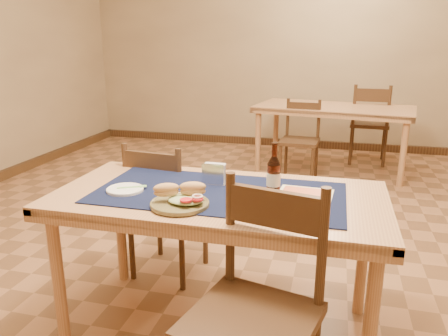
% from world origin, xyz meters
% --- Properties ---
extents(room, '(6.04, 7.04, 2.84)m').
position_xyz_m(room, '(0.00, 0.00, 1.40)').
color(room, '#9B6743').
rests_on(room, ground).
extents(main_table, '(1.60, 0.80, 0.75)m').
position_xyz_m(main_table, '(0.00, -0.80, 0.67)').
color(main_table, tan).
rests_on(main_table, ground).
extents(placemat, '(1.20, 0.60, 0.01)m').
position_xyz_m(placemat, '(0.00, -0.80, 0.75)').
color(placemat, '#0E1433').
rests_on(placemat, main_table).
extents(baseboard, '(6.00, 7.00, 0.10)m').
position_xyz_m(baseboard, '(0.00, 0.00, 0.05)').
color(baseboard, '#432C18').
rests_on(baseboard, ground).
extents(back_table, '(1.85, 1.13, 0.75)m').
position_xyz_m(back_table, '(0.50, 2.40, 0.67)').
color(back_table, tan).
rests_on(back_table, ground).
extents(chair_main_far, '(0.45, 0.45, 0.89)m').
position_xyz_m(chair_main_far, '(-0.47, -0.35, 0.46)').
color(chair_main_far, '#432C18').
rests_on(chair_main_far, ground).
extents(chair_main_near, '(0.54, 0.54, 0.96)m').
position_xyz_m(chair_main_near, '(0.29, -1.34, 0.50)').
color(chair_main_near, '#432C18').
rests_on(chair_main_near, ground).
extents(chair_back_near, '(0.42, 0.42, 0.86)m').
position_xyz_m(chair_back_near, '(0.17, 1.95, 0.45)').
color(chair_back_near, '#432C18').
rests_on(chair_back_near, ground).
extents(chair_back_far, '(0.48, 0.48, 0.98)m').
position_xyz_m(chair_back_far, '(0.93, 2.81, 0.51)').
color(chair_back_far, '#432C18').
rests_on(chair_back_far, ground).
extents(sandwich_plate, '(0.27, 0.27, 0.10)m').
position_xyz_m(sandwich_plate, '(-0.12, -1.01, 0.78)').
color(sandwich_plate, brown).
rests_on(sandwich_plate, placemat).
extents(side_plate, '(0.18, 0.18, 0.02)m').
position_xyz_m(side_plate, '(-0.45, -0.90, 0.76)').
color(side_plate, white).
rests_on(side_plate, placemat).
extents(fork, '(0.14, 0.08, 0.00)m').
position_xyz_m(fork, '(-0.41, -0.87, 0.77)').
color(fork, '#8AD474').
rests_on(fork, side_plate).
extents(beer_bottle, '(0.07, 0.07, 0.25)m').
position_xyz_m(beer_bottle, '(0.26, -0.75, 0.85)').
color(beer_bottle, '#4D1D0D').
rests_on(beer_bottle, placemat).
extents(napkin_holder, '(0.13, 0.05, 0.11)m').
position_xyz_m(napkin_holder, '(-0.06, -0.68, 0.81)').
color(napkin_holder, silver).
rests_on(napkin_holder, placemat).
extents(menu_card, '(0.27, 0.20, 0.01)m').
position_xyz_m(menu_card, '(0.41, -0.72, 0.76)').
color(menu_card, beige).
rests_on(menu_card, placemat).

